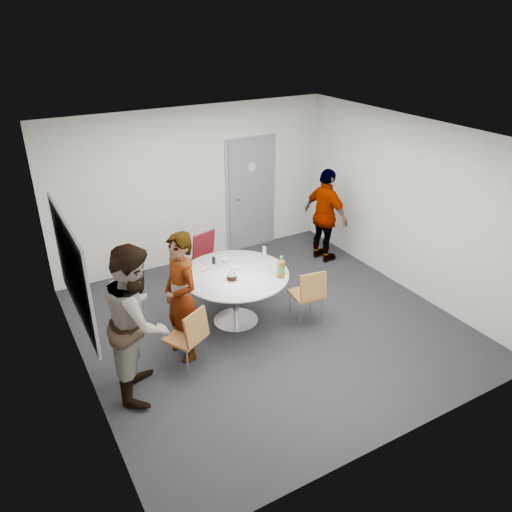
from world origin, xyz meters
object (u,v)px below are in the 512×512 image
person_right (326,216)px  person_left (138,321)px  whiteboard (72,269)px  chair_near_right (309,292)px  chair_near_left (190,334)px  door (251,194)px  person_main (181,298)px  table (237,280)px  chair_far (209,255)px

person_right → person_left: bearing=104.9°
whiteboard → chair_near_right: size_ratio=2.20×
chair_near_left → person_right: bearing=-0.8°
person_right → chair_near_left: bearing=108.3°
door → chair_near_right: 2.85m
person_left → person_main: bearing=-37.9°
table → person_main: 1.04m
chair_near_left → chair_near_right: same height
door → chair_far: door is taller
door → chair_far: 1.78m
door → person_left: door is taller
whiteboard → chair_far: bearing=28.9°
chair_near_left → person_main: size_ratio=0.50×
chair_far → person_main: size_ratio=0.54×
door → person_left: (-3.05, -2.88, -0.09)m
door → person_main: bearing=-133.4°
chair_near_right → chair_near_left: bearing=-168.7°
chair_far → person_left: 2.51m
door → chair_near_left: 3.79m
chair_near_left → person_left: size_ratio=0.46×
whiteboard → table: bearing=2.7°
person_main → person_left: (-0.65, -0.35, 0.07)m
chair_far → person_right: size_ratio=0.56×
whiteboard → person_main: whiteboard is taller
person_main → door: bearing=129.6°
table → whiteboard: bearing=-177.3°
chair_near_left → chair_near_right: size_ratio=1.00×
person_main → person_left: 0.75m
table → door: bearing=56.7°
door → chair_far: bearing=-141.9°
table → person_right: 2.51m
door → person_right: door is taller
chair_near_right → chair_far: size_ratio=0.93×
table → person_right: person_right is taller
door → person_main: size_ratio=1.23×
whiteboard → table: 2.27m
table → person_main: bearing=-159.9°
table → chair_near_right: (0.84, -0.56, -0.15)m
whiteboard → person_left: bearing=-49.7°
door → table: 2.63m
door → person_main: door is taller
whiteboard → chair_far: size_ratio=2.04×
chair_near_left → person_left: person_left is taller
chair_near_right → person_left: person_left is taller
table → person_right: (2.28, 1.02, 0.16)m
door → chair_near_left: bearing=-130.5°
whiteboard → person_right: whiteboard is taller
person_main → chair_far: bearing=137.8°
person_left → person_right: bearing=-42.2°
chair_near_right → person_right: person_right is taller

